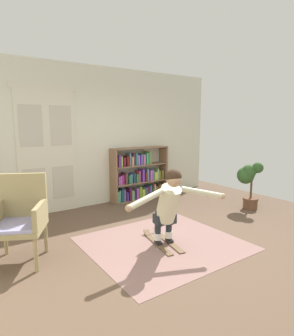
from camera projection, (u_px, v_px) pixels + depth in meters
ground_plane at (176, 245)px, 4.09m from camera, size 7.20×7.20×0.00m
back_wall at (97, 137)px, 5.97m from camera, size 6.00×0.10×2.90m
double_door at (47, 150)px, 5.37m from camera, size 1.22×0.05×2.45m
rug at (163, 243)px, 4.15m from camera, size 2.12×1.95×0.01m
bookshelf at (138, 176)px, 6.46m from camera, size 1.40×0.30×1.20m
wicker_chair at (20, 216)px, 3.57m from camera, size 0.81×0.81×1.10m
potted_plant at (249, 180)px, 5.77m from camera, size 0.41×0.47×0.96m
skis_pair at (162, 241)px, 4.17m from camera, size 0.43×0.88×0.07m
person_skier at (169, 202)px, 3.89m from camera, size 1.45×0.72×1.08m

